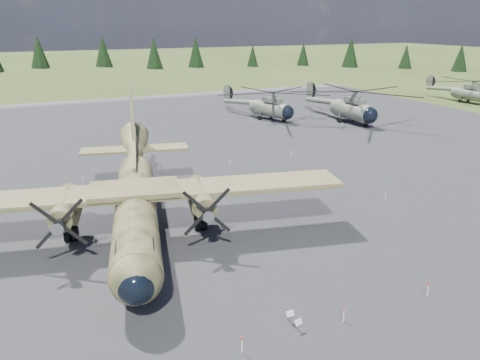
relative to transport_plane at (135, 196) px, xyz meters
name	(u,v)px	position (x,y,z in m)	size (l,w,h in m)	color
ground	(216,231)	(5.55, -2.33, -2.92)	(500.00, 500.00, 0.00)	#4E5D29
apron	(178,190)	(5.55, 7.67, -2.92)	(120.00, 120.00, 0.04)	#5E5E63
transport_plane	(135,196)	(0.00, 0.00, 0.00)	(30.77, 27.61, 10.17)	#384224
helicopter_near	(271,100)	(29.28, 33.76, 0.37)	(23.10, 23.43, 4.64)	slate
helicopter_mid	(353,100)	(39.83, 26.24, 0.75)	(21.04, 24.40, 5.18)	slate
helicopter_far	(471,87)	(73.00, 32.62, 0.19)	(18.02, 20.75, 4.38)	slate
info_placard_left	(298,323)	(4.91, -15.53, -2.46)	(0.47, 0.28, 0.69)	gray
info_placard_right	(290,315)	(4.89, -14.70, -2.45)	(0.46, 0.20, 0.71)	gray
barrier_fence	(211,226)	(5.09, -2.41, -2.41)	(33.12, 29.62, 0.85)	white
treeline	(236,150)	(9.62, 3.11, 1.79)	(296.92, 295.14, 10.99)	black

